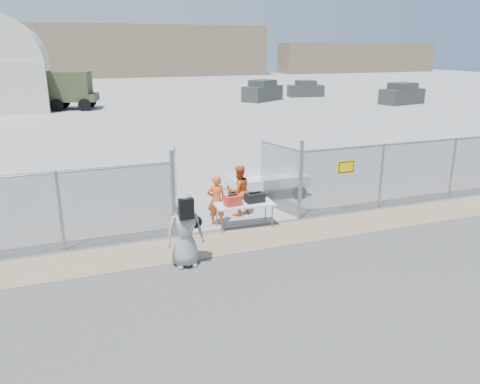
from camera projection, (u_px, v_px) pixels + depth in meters
name	position (u px, v px, depth m)	size (l,w,h in m)	color
ground	(266.00, 253.00, 12.37)	(160.00, 160.00, 0.00)	#4C4C4C
tarmac_inside	(110.00, 98.00, 49.98)	(160.00, 80.00, 0.01)	#989898
dirt_strip	(252.00, 239.00, 13.26)	(44.00, 1.60, 0.01)	#977C5D
distant_hills	(117.00, 51.00, 82.54)	(140.00, 6.00, 9.00)	#7F684F
chain_link_fence	(240.00, 192.00, 13.84)	(40.00, 0.20, 2.20)	gray
folding_table	(244.00, 215.00, 14.03)	(1.76, 0.73, 0.75)	white
orange_bag	(233.00, 201.00, 13.72)	(0.48, 0.32, 0.30)	red
black_duffel	(255.00, 198.00, 14.01)	(0.56, 0.33, 0.27)	black
security_worker_left	(216.00, 200.00, 14.14)	(0.56, 0.37, 1.55)	#E3571B
security_worker_right	(239.00, 191.00, 14.91)	(0.80, 0.62, 1.65)	#E3571B
visitor	(185.00, 230.00, 11.40)	(0.92, 0.60, 1.87)	gray
utility_trailer	(266.00, 184.00, 16.97)	(3.56, 1.83, 0.86)	white
military_truck	(56.00, 91.00, 40.09)	(6.72, 2.48, 3.20)	#3D4226
parked_vehicle_near	(263.00, 91.00, 46.75)	(4.46, 2.02, 2.02)	#363835
parked_vehicle_mid	(306.00, 89.00, 50.81)	(3.76, 1.70, 1.70)	#363835
parked_vehicle_far	(402.00, 94.00, 44.14)	(4.30, 1.95, 1.95)	#363835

